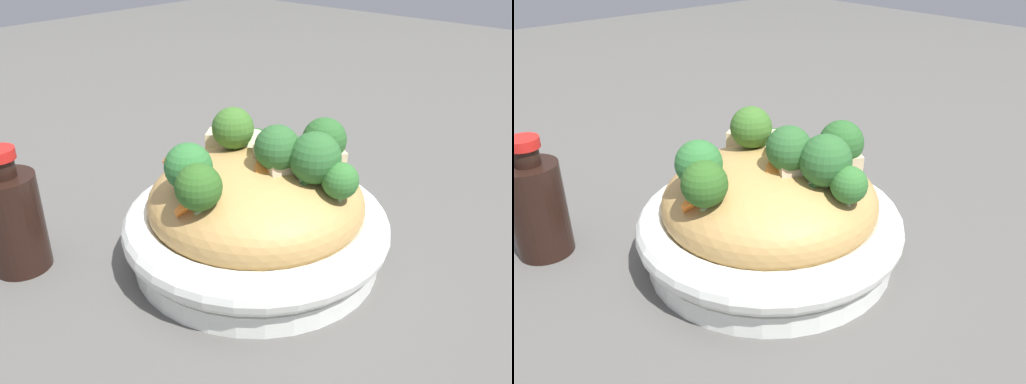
# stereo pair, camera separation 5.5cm
# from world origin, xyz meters

# --- Properties ---
(ground_plane) EXTENTS (3.00, 3.00, 0.00)m
(ground_plane) POSITION_xyz_m (0.00, 0.00, 0.00)
(ground_plane) COLOR #504E4B
(serving_bowl) EXTENTS (0.28, 0.28, 0.06)m
(serving_bowl) POSITION_xyz_m (0.00, 0.00, 0.03)
(serving_bowl) COLOR white
(serving_bowl) RESTS_ON ground_plane
(noodle_heap) EXTENTS (0.22, 0.22, 0.09)m
(noodle_heap) POSITION_xyz_m (0.00, -0.00, 0.07)
(noodle_heap) COLOR tan
(noodle_heap) RESTS_ON serving_bowl
(broccoli_florets) EXTENTS (0.19, 0.21, 0.07)m
(broccoli_florets) POSITION_xyz_m (-0.02, 0.01, 0.13)
(broccoli_florets) COLOR #9DB67C
(broccoli_florets) RESTS_ON serving_bowl
(carrot_coins) EXTENTS (0.16, 0.21, 0.04)m
(carrot_coins) POSITION_xyz_m (-0.01, 0.01, 0.10)
(carrot_coins) COLOR orange
(carrot_coins) RESTS_ON serving_bowl
(zucchini_slices) EXTENTS (0.14, 0.06, 0.03)m
(zucchini_slices) POSITION_xyz_m (-0.00, -0.02, 0.11)
(zucchini_slices) COLOR beige
(zucchini_slices) RESTS_ON serving_bowl
(chicken_chunks) EXTENTS (0.16, 0.10, 0.04)m
(chicken_chunks) POSITION_xyz_m (0.01, -0.03, 0.11)
(chicken_chunks) COLOR beige
(chicken_chunks) RESTS_ON serving_bowl
(soy_sauce_bottle) EXTENTS (0.06, 0.06, 0.13)m
(soy_sauce_bottle) POSITION_xyz_m (0.17, 0.18, 0.06)
(soy_sauce_bottle) COLOR black
(soy_sauce_bottle) RESTS_ON ground_plane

